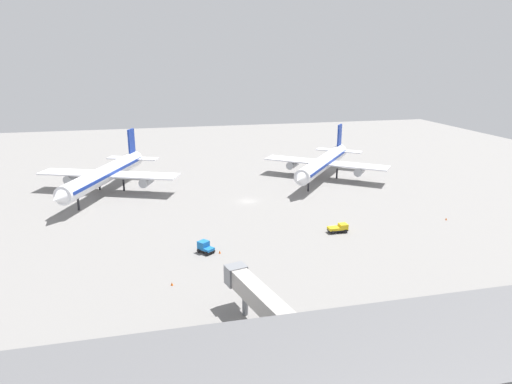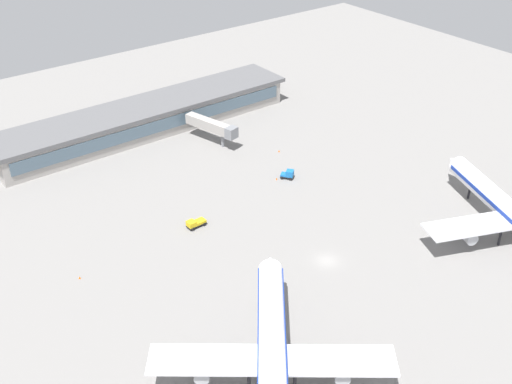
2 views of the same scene
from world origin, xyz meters
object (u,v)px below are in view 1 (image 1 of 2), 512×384
airplane_taxiing (106,174)px  pushback_tractor (339,228)px  airplane_at_gate (324,162)px  safety_cone_far_side (446,219)px  safety_cone_near_gate (220,252)px  baggage_tug (205,247)px  safety_cone_mid_apron (172,284)px

airplane_taxiing → pushback_tractor: bearing=72.3°
airplane_at_gate → safety_cone_far_side: (14.71, -43.31, -5.26)m
airplane_taxiing → safety_cone_near_gate: 55.89m
airplane_taxiing → pushback_tractor: 69.18m
baggage_tug → safety_cone_mid_apron: 14.64m
airplane_taxiing → baggage_tug: (22.28, -48.45, -4.57)m
safety_cone_near_gate → safety_cone_far_side: same height
airplane_taxiing → safety_cone_near_gate: airplane_taxiing is taller
safety_cone_far_side → airplane_taxiing: bearing=152.2°
airplane_at_gate → pushback_tractor: bearing=20.8°
baggage_tug → airplane_at_gate: bearing=-79.2°
pushback_tractor → safety_cone_far_side: pushback_tractor is taller
airplane_at_gate → safety_cone_far_side: size_ratio=70.46×
airplane_taxiing → safety_cone_far_side: 92.13m
airplane_taxiing → safety_cone_mid_apron: (14.97, -61.10, -5.43)m
airplane_at_gate → safety_cone_near_gate: airplane_at_gate is taller
airplane_at_gate → safety_cone_near_gate: 65.33m
baggage_tug → safety_cone_mid_apron: bearing=113.0°
baggage_tug → safety_cone_mid_apron: baggage_tug is taller
pushback_tractor → safety_cone_mid_apron: bearing=-157.7°
pushback_tractor → safety_cone_near_gate: pushback_tractor is taller
airplane_at_gate → baggage_tug: 66.20m
airplane_taxiing → baggage_tug: bearing=46.9°
safety_cone_near_gate → airplane_at_gate: bearing=50.3°
airplane_taxiing → safety_cone_near_gate: (25.08, -49.65, -5.43)m
safety_cone_mid_apron → safety_cone_far_side: size_ratio=1.00×
baggage_tug → safety_cone_near_gate: 3.16m
safety_cone_mid_apron → pushback_tractor: bearing=23.9°
baggage_tug → safety_cone_near_gate: baggage_tug is taller
safety_cone_mid_apron → safety_cone_far_side: 68.87m
safety_cone_near_gate → safety_cone_far_side: (56.30, 6.80, 0.00)m
airplane_at_gate → pushback_tractor: (-13.74, -44.75, -4.59)m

